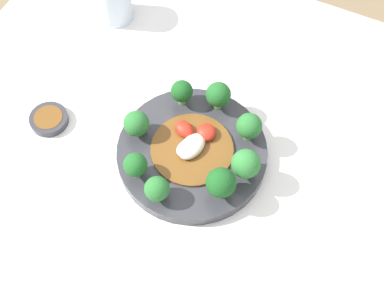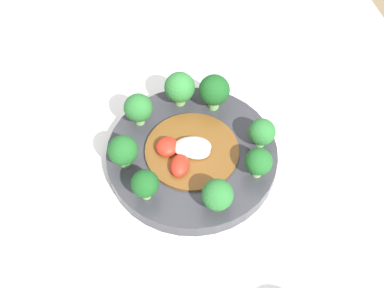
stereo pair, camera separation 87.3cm
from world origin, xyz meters
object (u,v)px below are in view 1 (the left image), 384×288
(broccoli_east, at_px, (246,164))
(broccoli_northeast, at_px, (249,126))
(stirfry_center, at_px, (193,144))
(broccoli_southeast, at_px, (221,183))
(broccoli_southwest, at_px, (135,165))
(broccoli_west, at_px, (136,124))
(plate, at_px, (192,153))
(sauce_dish, at_px, (49,119))
(broccoli_south, at_px, (157,189))
(broccoli_northwest, at_px, (182,92))
(broccoli_north, at_px, (218,95))

(broccoli_east, height_order, broccoli_northeast, broccoli_east)
(broccoli_northeast, xyz_separation_m, stirfry_center, (-0.08, -0.06, -0.03))
(broccoli_east, bearing_deg, broccoli_southeast, -113.63)
(broccoli_southwest, distance_m, broccoli_west, 0.08)
(plate, bearing_deg, sauce_dish, -170.16)
(plate, distance_m, broccoli_northeast, 0.11)
(broccoli_southeast, distance_m, broccoli_northeast, 0.12)
(broccoli_south, height_order, sauce_dish, broccoli_south)
(sauce_dish, bearing_deg, broccoli_southeast, -1.54)
(broccoli_east, xyz_separation_m, broccoli_northeast, (-0.02, 0.07, -0.00))
(broccoli_south, bearing_deg, broccoli_northwest, 104.23)
(broccoli_south, distance_m, broccoli_northwest, 0.20)
(plate, relative_size, broccoli_southwest, 4.93)
(broccoli_west, distance_m, sauce_dish, 0.18)
(broccoli_north, height_order, broccoli_west, broccoli_north)
(broccoli_west, distance_m, broccoli_southeast, 0.19)
(broccoli_south, distance_m, stirfry_center, 0.12)
(broccoli_southwest, distance_m, broccoli_northeast, 0.21)
(broccoli_northwest, bearing_deg, broccoli_northeast, -7.08)
(broccoli_west, height_order, broccoli_northeast, broccoli_northeast)
(broccoli_northwest, distance_m, broccoli_east, 0.19)
(stirfry_center, bearing_deg, sauce_dish, -168.76)
(broccoli_northeast, bearing_deg, plate, -139.16)
(broccoli_south, relative_size, broccoli_east, 0.83)
(plate, height_order, broccoli_west, broccoli_west)
(broccoli_northeast, distance_m, stirfry_center, 0.10)
(broccoli_southwest, height_order, broccoli_northeast, broccoli_northeast)
(broccoli_north, relative_size, sauce_dish, 0.84)
(broccoli_south, bearing_deg, broccoli_east, 41.75)
(broccoli_north, distance_m, broccoli_east, 0.15)
(broccoli_north, relative_size, broccoli_northeast, 1.01)
(broccoli_west, bearing_deg, broccoli_southwest, -62.56)
(stirfry_center, bearing_deg, broccoli_south, -95.15)
(plate, relative_size, broccoli_northeast, 4.56)
(broccoli_east, height_order, sauce_dish, broccoli_east)
(broccoli_northwest, relative_size, stirfry_center, 0.37)
(broccoli_southwest, bearing_deg, sauce_dish, 169.95)
(stirfry_center, relative_size, sauce_dish, 2.06)
(broccoli_southeast, bearing_deg, broccoli_southwest, -169.14)
(plate, distance_m, broccoli_east, 0.11)
(broccoli_south, bearing_deg, broccoli_southeast, 28.80)
(broccoli_southeast, bearing_deg, broccoli_northeast, 90.65)
(broccoli_southwest, bearing_deg, broccoli_southeast, 10.86)
(broccoli_southwest, xyz_separation_m, broccoli_northwest, (0.00, 0.17, 0.00))
(broccoli_southwest, bearing_deg, broccoli_south, -23.53)
(broccoli_southwest, distance_m, sauce_dish, 0.22)
(broccoli_northeast, relative_size, stirfry_center, 0.40)
(broccoli_southwest, bearing_deg, plate, 52.64)
(broccoli_northwest, distance_m, broccoli_northeast, 0.14)
(broccoli_north, bearing_deg, broccoli_southwest, -109.46)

